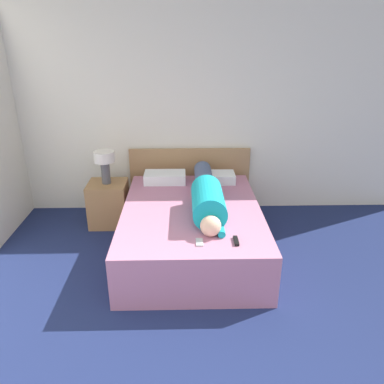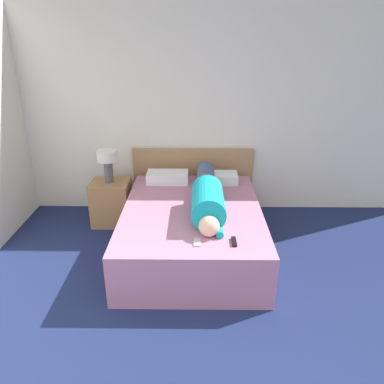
{
  "view_description": "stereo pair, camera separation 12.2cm",
  "coord_description": "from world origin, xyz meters",
  "px_view_note": "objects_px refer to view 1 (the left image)",
  "views": [
    {
      "loc": [
        -0.24,
        -1.07,
        2.24
      ],
      "look_at": [
        -0.16,
        2.4,
        0.77
      ],
      "focal_mm": 35.0,
      "sensor_mm": 36.0,
      "label": 1
    },
    {
      "loc": [
        -0.12,
        -1.07,
        2.24
      ],
      "look_at": [
        -0.16,
        2.4,
        0.77
      ],
      "focal_mm": 35.0,
      "sensor_mm": 36.0,
      "label": 2
    }
  ],
  "objects_px": {
    "pillow_near_headboard": "(165,177)",
    "pillow_second": "(215,177)",
    "nightstand": "(109,204)",
    "table_lamp": "(105,161)",
    "bed": "(192,229)",
    "tv_remote": "(236,241)",
    "cell_phone": "(200,242)",
    "person_lying": "(207,196)"
  },
  "relations": [
    {
      "from": "pillow_near_headboard",
      "to": "pillow_second",
      "type": "relative_size",
      "value": 1.05
    },
    {
      "from": "nightstand",
      "to": "pillow_second",
      "type": "relative_size",
      "value": 1.14
    },
    {
      "from": "table_lamp",
      "to": "pillow_second",
      "type": "distance_m",
      "value": 1.37
    },
    {
      "from": "bed",
      "to": "tv_remote",
      "type": "xyz_separation_m",
      "value": [
        0.38,
        -0.72,
        0.27
      ]
    },
    {
      "from": "pillow_second",
      "to": "nightstand",
      "type": "bearing_deg",
      "value": -175.46
    },
    {
      "from": "tv_remote",
      "to": "cell_phone",
      "type": "distance_m",
      "value": 0.33
    },
    {
      "from": "person_lying",
      "to": "tv_remote",
      "type": "relative_size",
      "value": 10.87
    },
    {
      "from": "nightstand",
      "to": "cell_phone",
      "type": "distance_m",
      "value": 1.77
    },
    {
      "from": "table_lamp",
      "to": "nightstand",
      "type": "bearing_deg",
      "value": 0.0
    },
    {
      "from": "bed",
      "to": "pillow_near_headboard",
      "type": "xyz_separation_m",
      "value": [
        -0.32,
        0.77,
        0.32
      ]
    },
    {
      "from": "pillow_near_headboard",
      "to": "bed",
      "type": "bearing_deg",
      "value": -67.55
    },
    {
      "from": "person_lying",
      "to": "cell_phone",
      "type": "bearing_deg",
      "value": -98.47
    },
    {
      "from": "pillow_second",
      "to": "cell_phone",
      "type": "relative_size",
      "value": 3.75
    },
    {
      "from": "pillow_near_headboard",
      "to": "cell_phone",
      "type": "bearing_deg",
      "value": -76.05
    },
    {
      "from": "pillow_near_headboard",
      "to": "cell_phone",
      "type": "xyz_separation_m",
      "value": [
        0.37,
        -1.49,
        -0.06
      ]
    },
    {
      "from": "nightstand",
      "to": "cell_phone",
      "type": "bearing_deg",
      "value": -52.05
    },
    {
      "from": "bed",
      "to": "pillow_near_headboard",
      "type": "height_order",
      "value": "pillow_near_headboard"
    },
    {
      "from": "bed",
      "to": "tv_remote",
      "type": "bearing_deg",
      "value": -61.99
    },
    {
      "from": "bed",
      "to": "table_lamp",
      "type": "distance_m",
      "value": 1.35
    },
    {
      "from": "person_lying",
      "to": "pillow_second",
      "type": "relative_size",
      "value": 3.35
    },
    {
      "from": "pillow_second",
      "to": "cell_phone",
      "type": "height_order",
      "value": "pillow_second"
    },
    {
      "from": "person_lying",
      "to": "pillow_near_headboard",
      "type": "bearing_deg",
      "value": 122.3
    },
    {
      "from": "person_lying",
      "to": "tv_remote",
      "type": "xyz_separation_m",
      "value": [
        0.22,
        -0.73,
        -0.13
      ]
    },
    {
      "from": "bed",
      "to": "person_lying",
      "type": "xyz_separation_m",
      "value": [
        0.16,
        0.01,
        0.4
      ]
    },
    {
      "from": "pillow_second",
      "to": "pillow_near_headboard",
      "type": "bearing_deg",
      "value": 180.0
    },
    {
      "from": "person_lying",
      "to": "bed",
      "type": "bearing_deg",
      "value": -176.99
    },
    {
      "from": "bed",
      "to": "pillow_second",
      "type": "xyz_separation_m",
      "value": [
        0.31,
        0.77,
        0.32
      ]
    },
    {
      "from": "bed",
      "to": "tv_remote",
      "type": "relative_size",
      "value": 13.22
    },
    {
      "from": "table_lamp",
      "to": "tv_remote",
      "type": "distance_m",
      "value": 1.99
    },
    {
      "from": "pillow_second",
      "to": "table_lamp",
      "type": "bearing_deg",
      "value": -175.46
    },
    {
      "from": "bed",
      "to": "person_lying",
      "type": "distance_m",
      "value": 0.43
    },
    {
      "from": "table_lamp",
      "to": "tv_remote",
      "type": "xyz_separation_m",
      "value": [
        1.41,
        -1.38,
        -0.3
      ]
    },
    {
      "from": "person_lying",
      "to": "cell_phone",
      "type": "distance_m",
      "value": 0.75
    },
    {
      "from": "pillow_near_headboard",
      "to": "tv_remote",
      "type": "xyz_separation_m",
      "value": [
        0.7,
        -1.48,
        -0.05
      ]
    },
    {
      "from": "bed",
      "to": "nightstand",
      "type": "relative_size",
      "value": 3.58
    },
    {
      "from": "nightstand",
      "to": "cell_phone",
      "type": "relative_size",
      "value": 4.27
    },
    {
      "from": "table_lamp",
      "to": "pillow_near_headboard",
      "type": "bearing_deg",
      "value": 8.51
    },
    {
      "from": "table_lamp",
      "to": "cell_phone",
      "type": "height_order",
      "value": "table_lamp"
    },
    {
      "from": "nightstand",
      "to": "person_lying",
      "type": "relative_size",
      "value": 0.34
    },
    {
      "from": "person_lying",
      "to": "pillow_second",
      "type": "distance_m",
      "value": 0.78
    },
    {
      "from": "person_lying",
      "to": "pillow_near_headboard",
      "type": "xyz_separation_m",
      "value": [
        -0.48,
        0.76,
        -0.08
      ]
    },
    {
      "from": "nightstand",
      "to": "pillow_second",
      "type": "bearing_deg",
      "value": 4.54
    }
  ]
}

